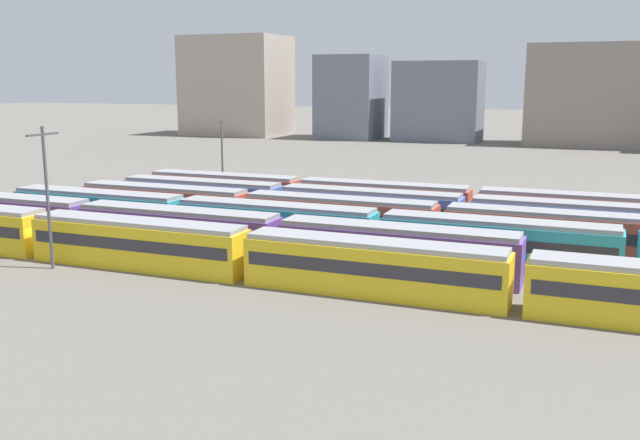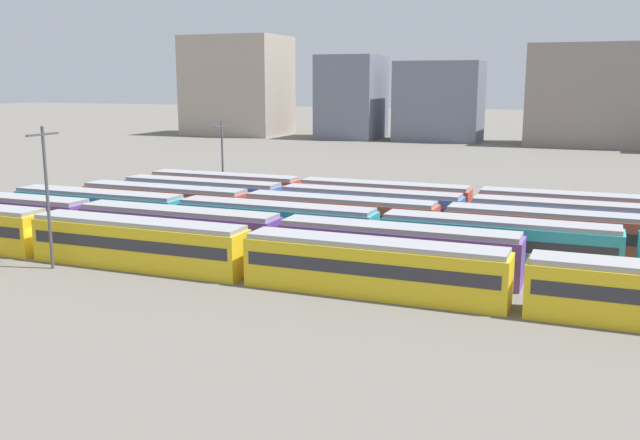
{
  "view_description": "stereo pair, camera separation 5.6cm",
  "coord_description": "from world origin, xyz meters",
  "px_view_note": "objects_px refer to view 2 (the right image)",
  "views": [
    {
      "loc": [
        41.91,
        -43.59,
        14.22
      ],
      "look_at": [
        19.41,
        13.0,
        2.04
      ],
      "focal_mm": 39.4,
      "sensor_mm": 36.0,
      "label": 1
    },
    {
      "loc": [
        41.96,
        -43.57,
        14.22
      ],
      "look_at": [
        19.41,
        13.0,
        2.04
      ],
      "focal_mm": 39.4,
      "sensor_mm": 36.0,
      "label": 2
    }
  ],
  "objects_px": {
    "train_track_0": "(373,267)",
    "train_track_3": "(442,225)",
    "catenary_pole_0": "(47,191)",
    "train_track_2": "(497,243)",
    "catenary_pole_1": "(222,157)",
    "train_track_5": "(383,200)",
    "train_track_1": "(178,230)"
  },
  "relations": [
    {
      "from": "train_track_0",
      "to": "train_track_3",
      "type": "height_order",
      "value": "same"
    },
    {
      "from": "train_track_0",
      "to": "catenary_pole_0",
      "type": "height_order",
      "value": "catenary_pole_0"
    },
    {
      "from": "train_track_2",
      "to": "catenary_pole_1",
      "type": "bearing_deg",
      "value": 151.73
    },
    {
      "from": "train_track_2",
      "to": "train_track_5",
      "type": "xyz_separation_m",
      "value": [
        -13.81,
        15.6,
        -0.0
      ]
    },
    {
      "from": "train_track_2",
      "to": "train_track_3",
      "type": "relative_size",
      "value": 1.25
    },
    {
      "from": "train_track_1",
      "to": "catenary_pole_1",
      "type": "xyz_separation_m",
      "value": [
        -9.12,
        23.78,
        3.4
      ]
    },
    {
      "from": "train_track_2",
      "to": "catenary_pole_0",
      "type": "height_order",
      "value": "catenary_pole_0"
    },
    {
      "from": "train_track_3",
      "to": "catenary_pole_1",
      "type": "xyz_separation_m",
      "value": [
        -29.12,
        13.38,
        3.4
      ]
    },
    {
      "from": "train_track_0",
      "to": "catenary_pole_0",
      "type": "bearing_deg",
      "value": -173.68
    },
    {
      "from": "train_track_1",
      "to": "train_track_3",
      "type": "relative_size",
      "value": 0.75
    },
    {
      "from": "train_track_2",
      "to": "train_track_3",
      "type": "distance_m",
      "value": 7.52
    },
    {
      "from": "train_track_1",
      "to": "train_track_0",
      "type": "bearing_deg",
      "value": -15.53
    },
    {
      "from": "train_track_5",
      "to": "catenary_pole_1",
      "type": "distance_m",
      "value": 21.24
    },
    {
      "from": "train_track_0",
      "to": "train_track_3",
      "type": "relative_size",
      "value": 1.25
    },
    {
      "from": "train_track_5",
      "to": "catenary_pole_1",
      "type": "height_order",
      "value": "catenary_pole_1"
    },
    {
      "from": "catenary_pole_0",
      "to": "catenary_pole_1",
      "type": "bearing_deg",
      "value": 95.32
    },
    {
      "from": "train_track_0",
      "to": "catenary_pole_1",
      "type": "bearing_deg",
      "value": 133.83
    },
    {
      "from": "train_track_2",
      "to": "train_track_5",
      "type": "relative_size",
      "value": 1.68
    },
    {
      "from": "catenary_pole_1",
      "to": "train_track_1",
      "type": "bearing_deg",
      "value": -69.03
    },
    {
      "from": "train_track_0",
      "to": "catenary_pole_0",
      "type": "relative_size",
      "value": 8.62
    },
    {
      "from": "train_track_0",
      "to": "train_track_1",
      "type": "xyz_separation_m",
      "value": [
        -18.71,
        5.2,
        -0.0
      ]
    },
    {
      "from": "train_track_3",
      "to": "train_track_5",
      "type": "xyz_separation_m",
      "value": [
        -8.37,
        10.4,
        -0.0
      ]
    },
    {
      "from": "train_track_0",
      "to": "train_track_1",
      "type": "distance_m",
      "value": 19.42
    },
    {
      "from": "train_track_0",
      "to": "train_track_5",
      "type": "relative_size",
      "value": 1.68
    },
    {
      "from": "catenary_pole_1",
      "to": "train_track_2",
      "type": "bearing_deg",
      "value": -28.27
    },
    {
      "from": "catenary_pole_0",
      "to": "train_track_3",
      "type": "bearing_deg",
      "value": 35.05
    },
    {
      "from": "catenary_pole_0",
      "to": "catenary_pole_1",
      "type": "distance_m",
      "value": 31.88
    },
    {
      "from": "train_track_2",
      "to": "catenary_pole_0",
      "type": "relative_size",
      "value": 8.62
    },
    {
      "from": "train_track_0",
      "to": "catenary_pole_1",
      "type": "distance_m",
      "value": 40.33
    },
    {
      "from": "train_track_5",
      "to": "catenary_pole_1",
      "type": "xyz_separation_m",
      "value": [
        -20.75,
        2.98,
        3.4
      ]
    },
    {
      "from": "catenary_pole_1",
      "to": "train_track_3",
      "type": "bearing_deg",
      "value": -24.68
    },
    {
      "from": "train_track_3",
      "to": "catenary_pole_0",
      "type": "xyz_separation_m",
      "value": [
        -26.17,
        -18.35,
        4.09
      ]
    }
  ]
}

